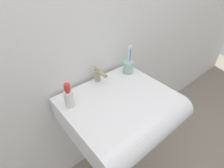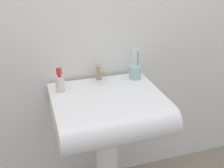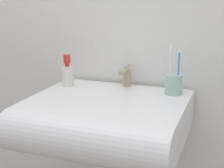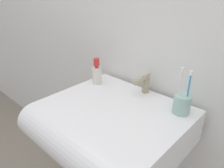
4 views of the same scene
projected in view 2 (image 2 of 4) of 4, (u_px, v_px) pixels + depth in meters
The scene contains 6 objects.
wall_back at pixel (93, 24), 1.74m from camera, with size 5.00×0.05×2.40m, color silver.
sink_pedestal at pixel (107, 162), 1.86m from camera, with size 0.14×0.14×0.69m, color white.
sink_basin at pixel (110, 111), 1.62m from camera, with size 0.64×0.58×0.16m.
faucet at pixel (99, 72), 1.79m from camera, with size 0.04×0.12×0.10m.
toothbrush_cup at pixel (135, 72), 1.82m from camera, with size 0.07×0.07×0.21m.
soap_bottle at pixel (60, 82), 1.65m from camera, with size 0.05×0.05×0.15m.
Camera 2 is at (-0.40, -1.40, 1.61)m, focal length 45.00 mm.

